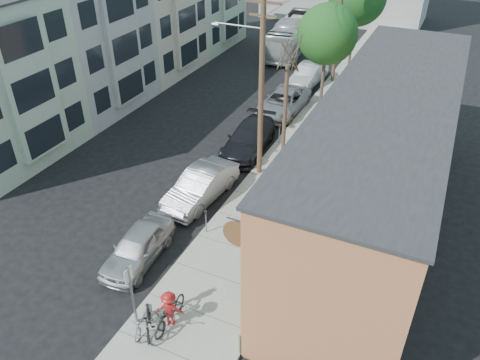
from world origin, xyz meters
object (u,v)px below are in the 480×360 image
at_px(patio_chair_a, 254,290).
at_px(bus, 292,35).
at_px(tree_leafy_mid, 327,34).
at_px(sign_post, 131,290).
at_px(tree_bare, 285,110).
at_px(parking_meter_far, 279,131).
at_px(parked_bike_a, 148,321).
at_px(car_1, 201,186).
at_px(utility_pole_near, 260,84).
at_px(patron_grey, 273,262).
at_px(parked_bike_b, 143,320).
at_px(parking_meter_near, 206,218).
at_px(car_2, 248,139).
at_px(car_3, 283,102).
at_px(patio_chair_b, 260,279).
at_px(car_4, 308,75).
at_px(cyclist, 170,309).
at_px(car_0, 138,247).
at_px(patron_green, 263,266).

height_order(patio_chair_a, bus, bus).
bearing_deg(tree_leafy_mid, sign_post, -91.15).
bearing_deg(tree_bare, parking_meter_far, 127.06).
distance_m(parked_bike_a, car_1, 8.63).
bearing_deg(utility_pole_near, tree_leafy_mid, 87.84).
distance_m(patron_grey, parked_bike_b, 5.51).
xyz_separation_m(sign_post, patio_chair_a, (3.55, 2.90, -1.24)).
xyz_separation_m(parking_meter_near, car_2, (-1.47, 8.16, -0.19)).
height_order(car_1, car_3, car_1).
bearing_deg(utility_pole_near, patio_chair_b, -66.48).
relative_size(utility_pole_near, car_4, 2.04).
distance_m(parked_bike_a, bus, 33.91).
distance_m(parking_meter_near, parked_bike_b, 5.92).
xyz_separation_m(car_1, bus, (-3.93, 25.01, 0.68)).
bearing_deg(cyclist, car_4, -103.25).
distance_m(sign_post, car_0, 3.74).
distance_m(car_0, car_3, 16.93).
height_order(cyclist, parked_bike_a, cyclist).
relative_size(sign_post, car_2, 0.51).
bearing_deg(patio_chair_b, sign_post, -123.50).
bearing_deg(patio_chair_a, car_1, 155.63).
distance_m(parking_meter_near, bus, 27.98).
distance_m(patio_chair_a, cyclist, 3.38).
bearing_deg(sign_post, car_2, 96.45).
height_order(tree_bare, patio_chair_a, tree_bare).
xyz_separation_m(patron_grey, car_2, (-5.41, 9.73, -0.31)).
bearing_deg(parked_bike_b, parking_meter_near, 81.64).
height_order(sign_post, car_3, sign_post).
distance_m(parking_meter_far, parked_bike_a, 15.45).
distance_m(sign_post, patio_chair_a, 4.75).
bearing_deg(bus, car_2, -83.87).
bearing_deg(parked_bike_a, patron_green, 23.14).
height_order(patron_green, car_0, patron_green).
relative_size(patron_green, parked_bike_a, 0.91).
distance_m(utility_pole_near, tree_bare, 3.90).
bearing_deg(sign_post, parking_meter_near, 91.00).
distance_m(tree_bare, patron_green, 11.15).
xyz_separation_m(parking_meter_far, car_0, (-1.87, -12.29, -0.25)).
distance_m(tree_leafy_mid, car_2, 9.83).
bearing_deg(patio_chair_a, car_3, 127.30).
bearing_deg(patio_chair_b, car_3, 118.79).
height_order(car_3, bus, bus).
height_order(tree_leafy_mid, parked_bike_a, tree_leafy_mid).
xyz_separation_m(tree_bare, cyclist, (0.77, -14.06, -1.91)).
bearing_deg(sign_post, patron_grey, 47.24).
distance_m(parking_meter_near, tree_bare, 9.02).
bearing_deg(bus, car_3, -78.66).
bearing_deg(parking_meter_far, patron_grey, -70.47).
distance_m(patron_grey, car_2, 11.14).
height_order(parking_meter_far, car_4, car_4).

